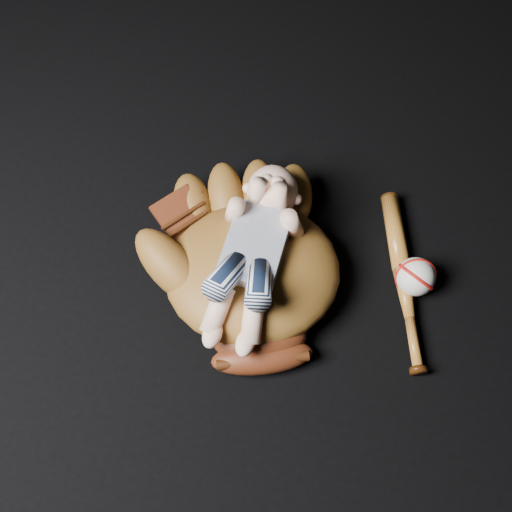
% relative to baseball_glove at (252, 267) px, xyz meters
% --- Properties ---
extents(baseball_glove, '(0.56, 0.60, 0.16)m').
position_rel_baseball_glove_xyz_m(baseball_glove, '(0.00, 0.00, 0.00)').
color(baseball_glove, brown).
rests_on(baseball_glove, ground).
extents(newborn_baby, '(0.22, 0.41, 0.16)m').
position_rel_baseball_glove_xyz_m(newborn_baby, '(-0.00, -0.01, 0.06)').
color(newborn_baby, beige).
rests_on(newborn_baby, baseball_glove).
extents(baseball_bat, '(0.12, 0.41, 0.04)m').
position_rel_baseball_glove_xyz_m(baseball_bat, '(0.31, 0.05, -0.06)').
color(baseball_bat, '#A3611F').
rests_on(baseball_bat, ground).
extents(baseball, '(0.10, 0.10, 0.08)m').
position_rel_baseball_glove_xyz_m(baseball, '(0.33, 0.05, -0.04)').
color(baseball, white).
rests_on(baseball, ground).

